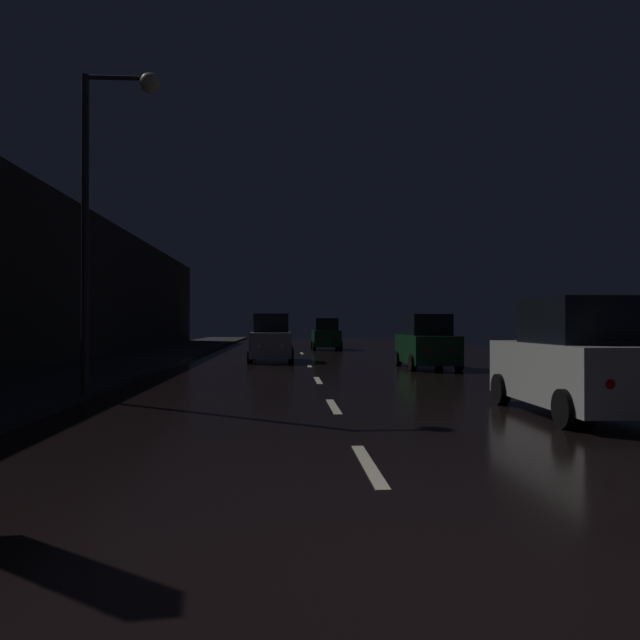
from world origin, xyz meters
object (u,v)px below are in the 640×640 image
(car_approaching_headlights, at_px, (271,340))
(car_parked_right_far, at_px, (427,344))
(streetlamp_overhead, at_px, (106,183))
(car_parked_right_near, at_px, (577,361))
(car_distant_taillights, at_px, (326,335))

(car_approaching_headlights, height_order, car_parked_right_far, car_approaching_headlights)
(streetlamp_overhead, relative_size, car_parked_right_near, 1.70)
(streetlamp_overhead, height_order, car_approaching_headlights, streetlamp_overhead)
(car_parked_right_near, height_order, car_distant_taillights, car_parked_right_near)
(car_parked_right_far, relative_size, car_parked_right_near, 0.95)
(car_approaching_headlights, xyz_separation_m, car_parked_right_far, (5.94, -4.50, -0.04))
(streetlamp_overhead, xyz_separation_m, car_parked_right_near, (9.29, -2.76, -3.81))
(streetlamp_overhead, xyz_separation_m, car_distant_taillights, (6.63, 25.73, -3.86))
(car_approaching_headlights, relative_size, car_distant_taillights, 1.04)
(car_parked_right_far, bearing_deg, streetlamp_overhead, 134.08)
(car_parked_right_near, bearing_deg, streetlamp_overhead, 73.48)
(car_parked_right_far, xyz_separation_m, car_parked_right_near, (0.00, -11.76, 0.05))
(streetlamp_overhead, xyz_separation_m, car_approaching_headlights, (3.35, 13.50, -3.82))
(streetlamp_overhead, relative_size, car_distant_taillights, 1.79)
(car_parked_right_far, relative_size, car_distant_taillights, 1.00)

